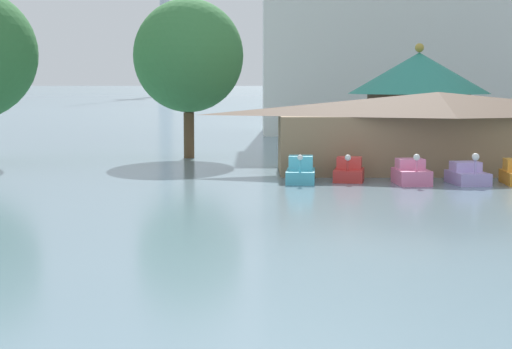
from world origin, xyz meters
TOP-DOWN VIEW (x-y plane):
  - pedal_boat_cyan at (7.61, 34.12)m, footprint 1.75×3.08m
  - pedal_boat_red at (10.29, 34.77)m, footprint 1.96×2.68m
  - pedal_boat_pink at (13.46, 33.29)m, footprint 1.82×2.82m
  - pedal_boat_lavender at (16.47, 33.38)m, footprint 1.99×3.00m
  - boathouse at (16.12, 39.71)m, footprint 20.57×7.61m
  - green_roof_pavilion at (17.60, 54.61)m, footprint 10.78×10.78m
  - shoreline_tree_mid at (0.41, 49.65)m, footprint 7.77×7.77m

SIDE VIEW (x-z plane):
  - pedal_boat_lavender at x=16.47m, z-range -0.39..1.35m
  - pedal_boat_red at x=10.29m, z-range -0.25..1.29m
  - pedal_boat_pink at x=13.46m, z-range -0.30..1.40m
  - pedal_boat_cyan at x=7.61m, z-range -0.25..1.36m
  - boathouse at x=16.12m, z-range 0.11..4.93m
  - green_roof_pavilion at x=17.60m, z-range 0.26..8.59m
  - shoreline_tree_mid at x=0.41m, z-range 1.61..12.86m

